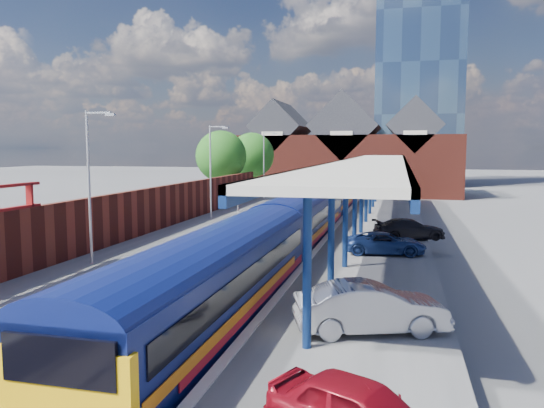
% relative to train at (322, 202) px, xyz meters
% --- Properties ---
extents(ground, '(240.00, 240.00, 0.00)m').
position_rel_train_xyz_m(ground, '(-1.49, 4.78, -2.12)').
color(ground, '#5B5B5E').
rests_on(ground, ground).
extents(ballast_bed, '(6.00, 76.00, 0.06)m').
position_rel_train_xyz_m(ballast_bed, '(-1.49, -5.22, -2.09)').
color(ballast_bed, '#473D33').
rests_on(ballast_bed, ground).
extents(rails, '(4.51, 76.00, 0.14)m').
position_rel_train_xyz_m(rails, '(-1.49, -5.22, -2.00)').
color(rails, slate).
rests_on(rails, ground).
extents(left_platform, '(5.00, 76.00, 1.00)m').
position_rel_train_xyz_m(left_platform, '(-6.99, -5.22, -1.62)').
color(left_platform, '#565659').
rests_on(left_platform, ground).
extents(right_platform, '(6.00, 76.00, 1.00)m').
position_rel_train_xyz_m(right_platform, '(4.51, -5.22, -1.62)').
color(right_platform, '#565659').
rests_on(right_platform, ground).
extents(coping_left, '(0.30, 76.00, 0.05)m').
position_rel_train_xyz_m(coping_left, '(-4.64, -5.22, -1.10)').
color(coping_left, silver).
rests_on(coping_left, left_platform).
extents(coping_right, '(0.30, 76.00, 0.05)m').
position_rel_train_xyz_m(coping_right, '(1.66, -5.22, -1.10)').
color(coping_right, silver).
rests_on(coping_right, right_platform).
extents(yellow_line, '(0.14, 76.00, 0.01)m').
position_rel_train_xyz_m(yellow_line, '(-5.24, -5.22, -1.12)').
color(yellow_line, yellow).
rests_on(yellow_line, left_platform).
extents(train, '(2.94, 65.92, 3.45)m').
position_rel_train_xyz_m(train, '(0.00, 0.00, 0.00)').
color(train, '#0B1551').
rests_on(train, ground).
extents(canopy, '(4.50, 52.00, 4.48)m').
position_rel_train_xyz_m(canopy, '(3.99, -3.27, 3.13)').
color(canopy, navy).
rests_on(canopy, right_platform).
extents(lamp_post_b, '(1.48, 0.18, 7.00)m').
position_rel_train_xyz_m(lamp_post_b, '(-7.86, -19.22, 2.87)').
color(lamp_post_b, '#A5A8AA').
rests_on(lamp_post_b, left_platform).
extents(lamp_post_c, '(1.48, 0.18, 7.00)m').
position_rel_train_xyz_m(lamp_post_c, '(-7.86, -3.22, 2.87)').
color(lamp_post_c, '#A5A8AA').
rests_on(lamp_post_c, left_platform).
extents(lamp_post_d, '(1.48, 0.18, 7.00)m').
position_rel_train_xyz_m(lamp_post_d, '(-7.86, 12.78, 2.87)').
color(lamp_post_d, '#A5A8AA').
rests_on(lamp_post_d, left_platform).
extents(platform_sign, '(0.55, 0.08, 2.50)m').
position_rel_train_xyz_m(platform_sign, '(-6.49, -1.22, 0.57)').
color(platform_sign, '#A5A8AA').
rests_on(platform_sign, left_platform).
extents(brick_wall, '(0.35, 50.00, 3.86)m').
position_rel_train_xyz_m(brick_wall, '(-9.59, -11.69, 0.33)').
color(brick_wall, maroon).
rests_on(brick_wall, left_platform).
extents(station_building, '(30.00, 12.12, 13.78)m').
position_rel_train_xyz_m(station_building, '(-1.49, 32.78, 3.33)').
color(station_building, maroon).
rests_on(station_building, ground).
extents(glass_tower, '(14.20, 14.20, 40.30)m').
position_rel_train_xyz_m(glass_tower, '(8.51, 54.78, 18.08)').
color(glass_tower, '#435874').
rests_on(glass_tower, ground).
extents(tree_near, '(5.20, 5.20, 8.10)m').
position_rel_train_xyz_m(tree_near, '(-11.84, 10.68, 3.23)').
color(tree_near, '#382314').
rests_on(tree_near, ground).
extents(tree_far, '(5.20, 5.20, 8.10)m').
position_rel_train_xyz_m(tree_far, '(-10.84, 18.68, 3.23)').
color(tree_far, '#382314').
rests_on(tree_far, ground).
extents(parked_car_silver, '(4.66, 2.87, 1.45)m').
position_rel_train_xyz_m(parked_car_silver, '(5.10, -25.58, -0.40)').
color(parked_car_silver, '#A0A0A4').
rests_on(parked_car_silver, right_platform).
extents(parked_car_dark, '(4.48, 3.04, 1.21)m').
position_rel_train_xyz_m(parked_car_dark, '(6.44, -9.08, -0.52)').
color(parked_car_dark, black).
rests_on(parked_car_dark, right_platform).
extents(parked_car_blue, '(4.11, 2.16, 1.10)m').
position_rel_train_xyz_m(parked_car_blue, '(5.21, -13.81, -0.57)').
color(parked_car_blue, navy).
rests_on(parked_car_blue, right_platform).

